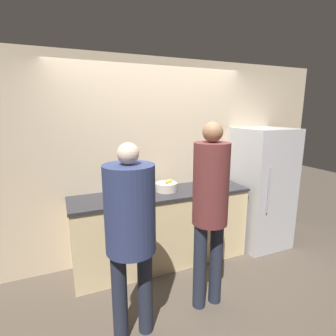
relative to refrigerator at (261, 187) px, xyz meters
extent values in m
plane|color=#4C4238|center=(-1.52, -0.27, -0.86)|extent=(14.00, 14.00, 0.00)
cube|color=#C6B293|center=(-1.52, 0.38, 0.44)|extent=(5.20, 0.06, 2.60)
cube|color=beige|center=(-1.52, 0.08, -0.40)|extent=(2.21, 0.60, 0.92)
cube|color=#28282D|center=(-1.52, 0.08, 0.08)|extent=(2.24, 0.63, 0.03)
cube|color=#B7B7BC|center=(0.00, 0.00, 0.00)|extent=(0.71, 0.71, 1.71)
cylinder|color=#99999E|center=(-0.21, -0.37, 0.09)|extent=(0.02, 0.02, 0.60)
cylinder|color=#232838|center=(-2.29, -0.91, -0.45)|extent=(0.13, 0.13, 0.82)
cylinder|color=#232838|center=(-2.06, -0.91, -0.45)|extent=(0.13, 0.13, 0.82)
cylinder|color=navy|center=(-2.18, -0.91, 0.33)|extent=(0.41, 0.41, 0.72)
sphere|color=beige|center=(-2.18, -0.91, 0.77)|extent=(0.17, 0.17, 0.17)
cylinder|color=#232838|center=(-1.47, -0.83, -0.41)|extent=(0.13, 0.13, 0.89)
cylinder|color=#232838|center=(-1.29, -0.83, -0.41)|extent=(0.13, 0.13, 0.89)
cylinder|color=brown|center=(-1.38, -0.83, 0.42)|extent=(0.34, 0.34, 0.78)
sphere|color=#936B4C|center=(-1.38, -0.83, 0.90)|extent=(0.19, 0.19, 0.19)
cylinder|color=beige|center=(-1.45, 0.09, 0.15)|extent=(0.27, 0.27, 0.11)
ellipsoid|color=yellow|center=(-1.41, 0.09, 0.22)|extent=(0.15, 0.12, 0.04)
cylinder|color=#ADA393|center=(-1.85, 0.28, 0.15)|extent=(0.12, 0.12, 0.11)
cylinder|color=#99754C|center=(-1.86, 0.28, 0.26)|extent=(0.01, 0.05, 0.24)
cylinder|color=#99754C|center=(-1.84, 0.29, 0.26)|extent=(0.03, 0.05, 0.24)
cylinder|color=#99754C|center=(-1.85, 0.27, 0.26)|extent=(0.05, 0.01, 0.24)
cylinder|color=#236033|center=(-0.70, 0.20, 0.16)|extent=(0.06, 0.06, 0.13)
cylinder|color=#236033|center=(-0.70, 0.20, 0.25)|extent=(0.03, 0.03, 0.04)
cylinder|color=black|center=(-0.70, 0.20, 0.28)|extent=(0.03, 0.03, 0.01)
cylinder|color=gold|center=(-0.58, 0.04, 0.14)|extent=(0.08, 0.08, 0.08)
camera|label=1|loc=(-2.66, -2.85, 1.09)|focal=28.00mm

